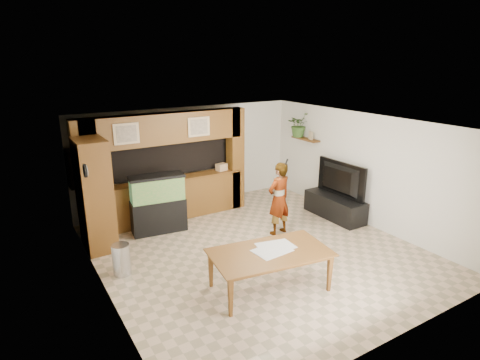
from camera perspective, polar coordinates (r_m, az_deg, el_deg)
floor at (r=8.37m, az=2.36°, el=-9.98°), size 6.50×6.50×0.00m
ceiling at (r=7.55m, az=2.60°, el=7.88°), size 6.50×6.50×0.00m
wall_back at (r=10.61m, az=-7.33°, el=3.29°), size 6.00×0.00×6.00m
wall_left at (r=6.77m, az=-19.26°, el=-5.66°), size 0.00×6.50×6.50m
wall_right at (r=9.79m, az=17.25°, el=1.47°), size 0.00×6.50×6.50m
partition at (r=9.71m, az=-10.95°, el=1.90°), size 4.20×0.99×2.60m
wall_clock at (r=7.52m, az=-21.14°, el=1.24°), size 0.05×0.25×0.25m
wall_shelf at (r=10.94m, az=9.30°, el=5.78°), size 0.25×0.90×0.04m
pantry_cabinet at (r=8.58m, az=-19.96°, el=-2.03°), size 0.57×0.94×2.29m
trash_can at (r=7.71m, az=-16.52°, el=-10.79°), size 0.32×0.32×0.59m
aquarium at (r=9.16m, az=-11.57°, el=-3.42°), size 1.20×0.45×1.33m
tv_stand at (r=10.18m, az=13.32°, el=-3.72°), size 0.59×1.62×0.54m
television at (r=9.96m, az=13.59°, el=0.03°), size 0.23×1.48×0.85m
photo_frame at (r=10.77m, az=10.02°, el=6.24°), size 0.06×0.16×0.21m
potted_plant at (r=11.07m, az=8.31°, el=7.81°), size 0.75×0.70×0.67m
person at (r=8.85m, az=5.55°, el=-2.67°), size 0.65×0.48×1.65m
microphone at (r=8.51m, az=6.63°, el=2.57°), size 0.03×0.09×0.14m
dining_table at (r=6.94m, az=4.39°, el=-12.84°), size 2.13×1.38×0.70m
newspaper_a at (r=6.99m, az=5.40°, el=-9.36°), size 0.58×0.43×0.01m
newspaper_b at (r=6.83m, az=4.58°, el=-9.97°), size 0.65×0.50×0.01m
newspaper_c at (r=6.99m, az=4.50°, el=-9.31°), size 0.56×0.46×0.01m
counter_box at (r=10.19m, az=-2.65°, el=1.85°), size 0.31×0.24×0.18m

